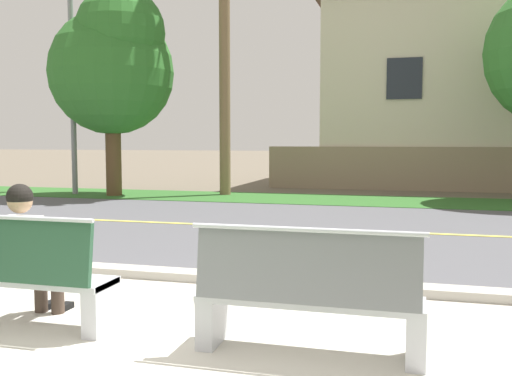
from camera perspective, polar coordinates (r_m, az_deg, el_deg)
ground_plane at (r=12.03m, az=5.49°, el=-2.98°), size 140.00×140.00×0.00m
sidewalk_pavement at (r=4.88m, az=-10.18°, el=-14.67°), size 44.00×3.60×0.01m
curb_edge at (r=6.61m, az=-2.86°, el=-8.96°), size 44.00×0.30×0.11m
street_asphalt at (r=10.57m, az=4.12°, el=-4.03°), size 52.00×8.00×0.01m
road_centre_line at (r=10.57m, az=4.12°, el=-4.00°), size 48.00×0.14×0.01m
far_verge_grass at (r=15.65m, az=7.76°, el=-1.16°), size 48.00×2.80×0.02m
bench_left at (r=5.39m, az=-22.81°, el=-8.19°), size 1.70×0.48×1.01m
bench_right at (r=4.36m, az=5.18°, el=-10.92°), size 1.70×0.48×1.01m
seated_person_white at (r=5.47m, az=-21.69°, el=-5.56°), size 0.52×0.68×1.25m
streetlamp at (r=18.20m, az=-17.50°, el=12.11°), size 0.24×2.10×7.00m
shade_tree_far_left at (r=17.15m, az=-13.94°, el=11.98°), size 3.55×3.55×5.87m
garden_wall at (r=19.11m, az=20.74°, el=1.73°), size 13.00×0.36×1.40m
house_across_street at (r=22.37m, az=20.37°, el=9.55°), size 10.58×6.91×7.08m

